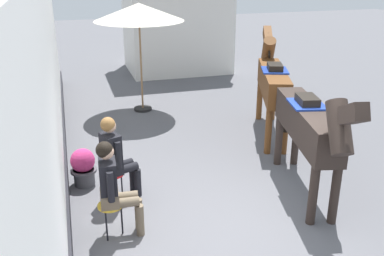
% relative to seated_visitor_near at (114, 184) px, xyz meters
% --- Properties ---
extents(ground_plane, '(40.00, 40.00, 0.00)m').
position_rel_seated_visitor_near_xyz_m(ground_plane, '(1.76, 2.79, -0.78)').
color(ground_plane, '#56565B').
extents(pub_facade_wall, '(0.34, 14.00, 3.40)m').
position_rel_seated_visitor_near_xyz_m(pub_facade_wall, '(-0.79, 1.29, 0.76)').
color(pub_facade_wall, white).
rests_on(pub_facade_wall, ground_plane).
extents(distant_cottage, '(3.40, 2.60, 3.50)m').
position_rel_seated_visitor_near_xyz_m(distant_cottage, '(3.16, 8.97, 1.02)').
color(distant_cottage, silver).
rests_on(distant_cottage, ground_plane).
extents(seated_visitor_near, '(0.61, 0.49, 1.39)m').
position_rel_seated_visitor_near_xyz_m(seated_visitor_near, '(0.00, 0.00, 0.00)').
color(seated_visitor_near, gold).
rests_on(seated_visitor_near, ground_plane).
extents(seated_visitor_far, '(0.61, 0.49, 1.39)m').
position_rel_seated_visitor_near_xyz_m(seated_visitor_far, '(0.14, 0.93, 0.00)').
color(seated_visitor_far, red).
rests_on(seated_visitor_far, ground_plane).
extents(saddled_horse_near, '(0.94, 2.95, 2.06)m').
position_rel_seated_visitor_near_xyz_m(saddled_horse_near, '(3.03, 0.29, 0.38)').
color(saddled_horse_near, '#2D231E').
rests_on(saddled_horse_near, ground_plane).
extents(saddled_horse_far, '(1.26, 2.87, 2.06)m').
position_rel_seated_visitor_near_xyz_m(saddled_horse_far, '(3.65, 2.86, 0.38)').
color(saddled_horse_far, brown).
rests_on(saddled_horse_far, ground_plane).
extents(flower_planter_far, '(0.43, 0.43, 0.64)m').
position_rel_seated_visitor_near_xyz_m(flower_planter_far, '(-0.34, 1.58, -0.44)').
color(flower_planter_far, '#4C4C51').
rests_on(flower_planter_far, ground_plane).
extents(cafe_parasol, '(2.10, 2.10, 2.58)m').
position_rel_seated_visitor_near_xyz_m(cafe_parasol, '(1.29, 5.11, 1.59)').
color(cafe_parasol, black).
rests_on(cafe_parasol, ground_plane).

